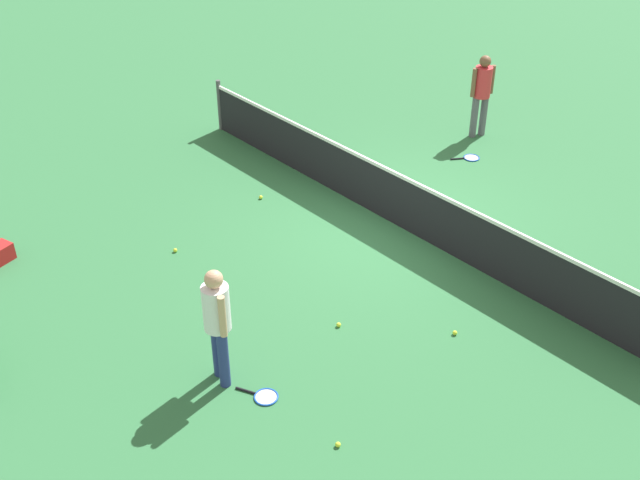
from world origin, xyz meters
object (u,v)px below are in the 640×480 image
tennis_ball_by_net (261,197)px  player_near_side (217,318)px  tennis_racket_near_player (264,396)px  tennis_ball_midcourt (339,325)px  tennis_racket_far_player (470,158)px  tennis_ball_stray_left (175,250)px  player_far_side (482,89)px  tennis_ball_baseline (338,445)px  tennis_ball_near_player (455,333)px

tennis_ball_by_net → player_near_side: bearing=-44.1°
tennis_racket_near_player → tennis_ball_midcourt: bearing=103.6°
tennis_racket_far_player → tennis_ball_stray_left: size_ratio=8.90×
tennis_racket_near_player → tennis_ball_by_net: tennis_ball_by_net is taller
player_far_side → tennis_ball_by_net: size_ratio=25.76×
player_far_side → tennis_ball_by_net: (-0.89, -4.93, -0.98)m
tennis_ball_by_net → tennis_ball_stray_left: size_ratio=1.00×
tennis_racket_near_player → tennis_ball_baseline: (1.21, 0.14, 0.02)m
tennis_ball_near_player → tennis_ball_midcourt: (-1.19, -1.08, 0.00)m
tennis_ball_stray_left → tennis_ball_near_player: bearing=22.3°
tennis_ball_near_player → tennis_ball_baseline: same height
tennis_racket_far_player → tennis_ball_stray_left: bearing=-99.6°
player_near_side → tennis_ball_by_net: player_near_side is taller
tennis_ball_baseline → tennis_ball_stray_left: 4.79m
player_far_side → tennis_racket_near_player: size_ratio=2.84×
tennis_racket_far_player → tennis_ball_near_player: size_ratio=8.90×
tennis_ball_stray_left → player_far_side: bearing=86.3°
tennis_racket_near_player → tennis_ball_by_net: (-3.94, 3.02, 0.02)m
player_near_side → tennis_ball_stray_left: size_ratio=25.76×
player_far_side → tennis_racket_far_player: player_far_side is taller
player_far_side → tennis_ball_baseline: (4.26, -7.81, -0.98)m
tennis_ball_by_net → tennis_ball_near_player: bearing=-3.7°
player_far_side → tennis_ball_stray_left: bearing=-93.7°
tennis_racket_far_player → tennis_ball_near_player: (3.27, -4.33, 0.02)m
player_far_side → tennis_racket_far_player: bearing=-57.7°
tennis_ball_near_player → tennis_ball_stray_left: same height
player_near_side → tennis_ball_near_player: (1.41, 2.92, -0.98)m
tennis_ball_near_player → tennis_ball_baseline: size_ratio=1.00×
tennis_racket_near_player → tennis_ball_stray_left: tennis_ball_stray_left is taller
player_near_side → player_far_side: 8.51m
tennis_ball_by_net → tennis_racket_far_player: bearing=70.0°
tennis_racket_far_player → player_far_side: bearing=122.3°
player_near_side → tennis_ball_midcourt: size_ratio=25.76×
player_far_side → tennis_ball_midcourt: 6.92m
tennis_ball_stray_left → tennis_ball_baseline: bearing=-9.7°
tennis_ball_midcourt → tennis_ball_baseline: bearing=-43.0°
tennis_ball_stray_left → tennis_racket_near_player: bearing=-15.2°
player_near_side → tennis_ball_near_player: 3.38m
player_near_side → tennis_ball_midcourt: 2.09m
player_far_side → tennis_ball_baseline: 8.95m
tennis_racket_near_player → tennis_ball_near_player: tennis_ball_near_player is taller
tennis_ball_near_player → tennis_ball_by_net: (-4.74, 0.30, 0.00)m
player_near_side → tennis_racket_near_player: bearing=17.8°
tennis_racket_near_player → tennis_ball_near_player: 2.84m
tennis_racket_near_player → tennis_ball_by_net: bearing=142.5°
tennis_racket_far_player → tennis_ball_stray_left: (-1.04, -6.09, 0.02)m
tennis_ball_midcourt → tennis_ball_baseline: same height
tennis_racket_far_player → tennis_ball_midcourt: bearing=-69.0°
tennis_racket_near_player → tennis_ball_baseline: 1.22m
tennis_ball_by_net → tennis_ball_baseline: same height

